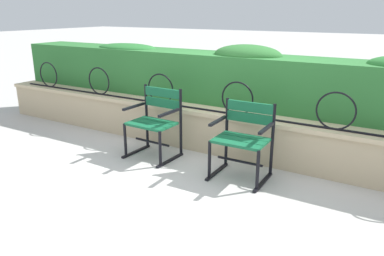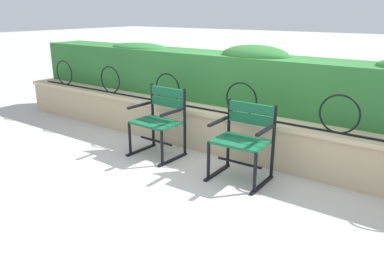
# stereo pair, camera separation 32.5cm
# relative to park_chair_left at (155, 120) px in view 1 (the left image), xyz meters

# --- Properties ---
(ground_plane) EXTENTS (60.00, 60.00, 0.00)m
(ground_plane) POSITION_rel_park_chair_left_xyz_m (0.70, -0.38, -0.46)
(ground_plane) COLOR #B7B5AF
(stone_wall) EXTENTS (8.00, 0.41, 0.55)m
(stone_wall) POSITION_rel_park_chair_left_xyz_m (0.70, 0.54, -0.19)
(stone_wall) COLOR tan
(stone_wall) RESTS_ON ground
(iron_arch_fence) EXTENTS (7.45, 0.02, 0.42)m
(iron_arch_fence) POSITION_rel_park_chair_left_xyz_m (0.39, 0.46, 0.26)
(iron_arch_fence) COLOR black
(iron_arch_fence) RESTS_ON stone_wall
(hedge_row) EXTENTS (7.84, 0.67, 0.80)m
(hedge_row) POSITION_rel_park_chair_left_xyz_m (0.71, 1.04, 0.45)
(hedge_row) COLOR #2D7033
(hedge_row) RESTS_ON stone_wall
(park_chair_left) EXTENTS (0.61, 0.54, 0.87)m
(park_chair_left) POSITION_rel_park_chair_left_xyz_m (0.00, 0.00, 0.00)
(park_chair_left) COLOR #145B38
(park_chair_left) RESTS_ON ground
(park_chair_right) EXTENTS (0.60, 0.53, 0.83)m
(park_chair_right) POSITION_rel_park_chair_left_xyz_m (1.20, -0.01, -0.01)
(park_chair_right) COLOR #145B38
(park_chair_right) RESTS_ON ground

